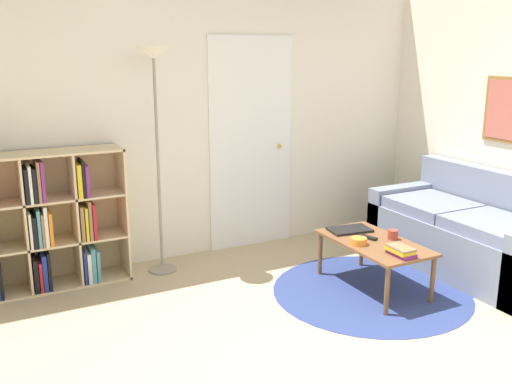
% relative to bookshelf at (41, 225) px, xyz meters
% --- Properties ---
extents(wall_back, '(7.57, 0.11, 2.60)m').
position_rel_bookshelf_xyz_m(wall_back, '(1.46, 0.21, 0.77)').
color(wall_back, silver).
rests_on(wall_back, ground_plane).
extents(wall_right, '(0.08, 5.60, 2.60)m').
position_rel_bookshelf_xyz_m(wall_right, '(3.75, -1.12, 0.78)').
color(wall_right, silver).
rests_on(wall_right, ground_plane).
extents(rug, '(1.55, 1.55, 0.01)m').
position_rel_bookshelf_xyz_m(rug, '(2.27, -1.28, -0.52)').
color(rug, navy).
rests_on(rug, ground_plane).
extents(bookshelf, '(1.18, 0.34, 1.10)m').
position_rel_bookshelf_xyz_m(bookshelf, '(0.00, 0.00, 0.00)').
color(bookshelf, beige).
rests_on(bookshelf, ground_plane).
extents(floor_lamp, '(0.28, 0.28, 1.89)m').
position_rel_bookshelf_xyz_m(floor_lamp, '(0.94, -0.09, 1.06)').
color(floor_lamp, gray).
rests_on(floor_lamp, ground_plane).
extents(couch, '(0.81, 1.71, 0.84)m').
position_rel_bookshelf_xyz_m(couch, '(3.36, -1.25, -0.23)').
color(couch, gray).
rests_on(couch, ground_plane).
extents(coffee_table, '(0.52, 0.94, 0.40)m').
position_rel_bookshelf_xyz_m(coffee_table, '(2.32, -1.22, -0.17)').
color(coffee_table, brown).
rests_on(coffee_table, ground_plane).
extents(laptop, '(0.37, 0.26, 0.02)m').
position_rel_bookshelf_xyz_m(laptop, '(2.30, -0.92, -0.12)').
color(laptop, black).
rests_on(laptop, coffee_table).
extents(bowl, '(0.13, 0.13, 0.05)m').
position_rel_bookshelf_xyz_m(bowl, '(2.16, -1.23, -0.10)').
color(bowl, orange).
rests_on(bowl, coffee_table).
extents(book_stack_on_table, '(0.14, 0.21, 0.07)m').
position_rel_bookshelf_xyz_m(book_stack_on_table, '(2.29, -1.56, -0.09)').
color(book_stack_on_table, '#7F287A').
rests_on(book_stack_on_table, coffee_table).
extents(cup, '(0.08, 0.08, 0.08)m').
position_rel_bookshelf_xyz_m(cup, '(2.48, -1.25, -0.09)').
color(cup, '#A33D33').
rests_on(cup, coffee_table).
extents(remote, '(0.09, 0.17, 0.02)m').
position_rel_bookshelf_xyz_m(remote, '(2.32, -1.14, -0.12)').
color(remote, black).
rests_on(remote, coffee_table).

